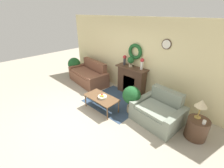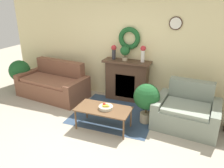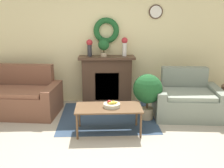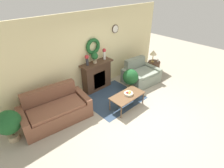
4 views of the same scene
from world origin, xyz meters
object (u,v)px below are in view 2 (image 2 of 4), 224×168
object	(u,v)px
loveseat_right	(187,112)
vase_on_mantel_right	(143,53)
fireplace	(127,80)
potted_plant_floor_by_loveseat	(147,98)
potted_plant_on_mantel	(125,51)
potted_plant_floor_by_couch	(20,72)
couch_left	(54,85)
fruit_bowl	(106,107)
coffee_table	(103,110)
vase_on_mantel_left	(114,51)

from	to	relation	value
loveseat_right	vase_on_mantel_right	world-z (taller)	vase_on_mantel_right
fireplace	potted_plant_floor_by_loveseat	distance (m)	1.20
potted_plant_on_mantel	potted_plant_floor_by_loveseat	size ratio (longest dim) A/B	0.42
potted_plant_on_mantel	potted_plant_floor_by_loveseat	xyz separation A→B (m)	(0.79, -0.94, -0.72)
potted_plant_on_mantel	potted_plant_floor_by_couch	distance (m)	3.12
couch_left	fruit_bowl	distance (m)	2.19
coffee_table	couch_left	bearing A→B (deg)	152.18
coffee_table	potted_plant_on_mantel	bearing A→B (deg)	91.72
coffee_table	potted_plant_floor_by_couch	distance (m)	3.22
vase_on_mantel_left	potted_plant_floor_by_loveseat	distance (m)	1.62
couch_left	potted_plant_on_mantel	world-z (taller)	potted_plant_on_mantel
fireplace	vase_on_mantel_left	world-z (taller)	vase_on_mantel_left
vase_on_mantel_right	loveseat_right	bearing A→B (deg)	-33.72
vase_on_mantel_left	potted_plant_floor_by_loveseat	world-z (taller)	vase_on_mantel_left
couch_left	potted_plant_on_mantel	xyz separation A→B (m)	(1.85, 0.49, 0.96)
fireplace	vase_on_mantel_right	xyz separation A→B (m)	(0.38, 0.01, 0.75)
potted_plant_floor_by_loveseat	loveseat_right	bearing A→B (deg)	13.26
fireplace	couch_left	distance (m)	1.98
fruit_bowl	potted_plant_floor_by_loveseat	distance (m)	0.88
potted_plant_floor_by_loveseat	vase_on_mantel_right	bearing A→B (deg)	109.76
potted_plant_floor_by_couch	couch_left	bearing A→B (deg)	-2.43
vase_on_mantel_right	couch_left	bearing A→B (deg)	-167.53
fireplace	loveseat_right	size ratio (longest dim) A/B	0.89
potted_plant_floor_by_loveseat	coffee_table	bearing A→B (deg)	-144.01
potted_plant_on_mantel	fruit_bowl	bearing A→B (deg)	-86.26
vase_on_mantel_right	potted_plant_floor_by_loveseat	distance (m)	1.26
loveseat_right	coffee_table	xyz separation A→B (m)	(-1.56, -0.73, 0.10)
vase_on_mantel_right	fireplace	bearing A→B (deg)	-179.17
fireplace	vase_on_mantel_right	bearing A→B (deg)	0.83
coffee_table	potted_plant_on_mantel	world-z (taller)	potted_plant_on_mantel
fireplace	vase_on_mantel_left	xyz separation A→B (m)	(-0.36, 0.01, 0.73)
loveseat_right	vase_on_mantel_left	xyz separation A→B (m)	(-1.90, 0.77, 0.96)
coffee_table	potted_plant_floor_by_loveseat	bearing A→B (deg)	35.99
coffee_table	vase_on_mantel_right	xyz separation A→B (m)	(0.40, 1.50, 0.88)
fireplace	couch_left	bearing A→B (deg)	-165.29
couch_left	vase_on_mantel_left	distance (m)	1.88
vase_on_mantel_left	fruit_bowl	bearing A→B (deg)	-75.21
fireplace	fruit_bowl	world-z (taller)	fireplace
couch_left	loveseat_right	xyz separation A→B (m)	(3.45, -0.27, -0.02)
fireplace	potted_plant_floor_by_loveseat	size ratio (longest dim) A/B	1.39
loveseat_right	potted_plant_floor_by_loveseat	world-z (taller)	loveseat_right
coffee_table	vase_on_mantel_left	size ratio (longest dim) A/B	3.04
coffee_table	potted_plant_on_mantel	xyz separation A→B (m)	(-0.04, 1.48, 0.87)
vase_on_mantel_left	potted_plant_floor_by_loveseat	xyz separation A→B (m)	(1.09, -0.96, -0.70)
potted_plant_floor_by_loveseat	potted_plant_floor_by_couch	bearing A→B (deg)	172.39
vase_on_mantel_right	vase_on_mantel_left	bearing A→B (deg)	-180.00
couch_left	coffee_table	bearing A→B (deg)	-20.67
fireplace	potted_plant_floor_by_loveseat	bearing A→B (deg)	-52.73
fireplace	loveseat_right	distance (m)	1.74
vase_on_mantel_right	potted_plant_floor_by_couch	world-z (taller)	vase_on_mantel_right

